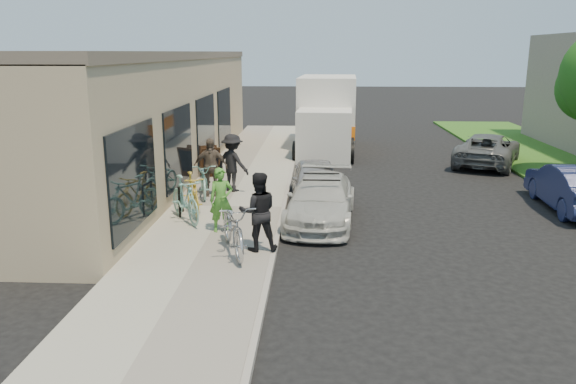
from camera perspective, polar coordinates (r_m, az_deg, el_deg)
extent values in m
plane|color=black|center=(12.30, 0.77, -5.96)|extent=(120.00, 120.00, 0.00)
cube|color=#9E9B8E|center=(15.32, -6.29, -1.69)|extent=(3.00, 34.00, 0.15)
cube|color=gray|center=(15.15, -0.49, -1.82)|extent=(0.12, 34.00, 0.13)
cube|color=tan|center=(20.48, -13.28, 7.49)|extent=(3.50, 20.00, 4.00)
cube|color=#66594D|center=(20.36, -13.62, 13.37)|extent=(3.60, 20.00, 0.25)
cube|color=black|center=(12.47, -15.41, 1.46)|extent=(0.06, 3.00, 2.20)
cube|color=black|center=(16.24, -11.05, 4.55)|extent=(0.06, 3.00, 2.20)
cube|color=black|center=(20.10, -8.34, 6.45)|extent=(0.06, 3.00, 2.20)
cube|color=black|center=(24.01, -6.49, 7.73)|extent=(0.06, 3.00, 2.20)
cylinder|color=black|center=(14.32, -10.97, -1.03)|extent=(0.06, 0.06, 0.80)
cylinder|color=black|center=(14.82, -10.71, -0.49)|extent=(0.06, 0.06, 0.80)
cylinder|color=black|center=(14.48, -10.91, 0.77)|extent=(0.11, 0.53, 0.06)
cube|color=#321B0E|center=(18.72, -7.84, 2.99)|extent=(0.66, 0.46, 1.01)
cube|color=#321B0E|center=(19.07, -8.06, 3.19)|extent=(0.66, 0.46, 1.01)
cube|color=black|center=(18.67, -7.82, 3.13)|extent=(0.52, 0.34, 0.72)
imported|color=beige|center=(14.18, 3.38, -0.80)|extent=(1.98, 4.13, 1.16)
cylinder|color=black|center=(13.62, 3.43, 1.17)|extent=(0.92, 0.04, 0.04)
cylinder|color=black|center=(14.37, 3.41, 1.86)|extent=(0.92, 0.04, 0.04)
imported|color=#A7A7AC|center=(16.17, 2.85, 1.11)|extent=(1.59, 3.54, 1.18)
cube|color=silver|center=(22.30, 3.70, 5.75)|extent=(2.22, 2.22, 2.00)
cube|color=black|center=(22.24, 3.72, 6.83)|extent=(1.95, 0.17, 0.95)
cube|color=silver|center=(25.35, 4.03, 8.19)|extent=(2.66, 4.55, 3.05)
cube|color=orange|center=(25.43, 4.01, 6.66)|extent=(2.68, 4.57, 0.58)
cylinder|color=black|center=(21.94, 0.86, 4.11)|extent=(0.31, 0.86, 0.84)
cylinder|color=black|center=(21.85, 6.39, 3.99)|extent=(0.31, 0.86, 0.84)
cylinder|color=black|center=(23.07, 1.12, 4.61)|extent=(0.31, 0.86, 0.84)
cylinder|color=black|center=(22.99, 6.38, 4.49)|extent=(0.31, 0.86, 0.84)
cylinder|color=black|center=(27.02, 1.86, 5.99)|extent=(0.31, 0.86, 0.84)
cylinder|color=black|center=(26.95, 6.36, 5.89)|extent=(0.31, 0.86, 0.84)
imported|color=#18204A|center=(17.11, 26.91, 0.47)|extent=(1.52, 3.95, 1.28)
imported|color=#535658|center=(22.66, 19.63, 4.09)|extent=(3.62, 4.81, 1.21)
imported|color=#B1B1B3|center=(11.65, -5.57, -3.57)|extent=(1.35, 2.20, 1.09)
imported|color=#468D2F|center=(13.00, -6.80, -0.81)|extent=(0.62, 0.50, 1.50)
imported|color=black|center=(11.67, -3.06, -2.00)|extent=(0.92, 0.79, 1.67)
imported|color=#7EBCB1|center=(13.99, -10.42, -0.72)|extent=(1.42, 1.82, 1.10)
imported|color=#7EBCB1|center=(16.40, -8.53, 1.32)|extent=(1.06, 1.95, 0.97)
imported|color=gold|center=(14.60, -9.66, -0.18)|extent=(1.09, 1.79, 1.04)
imported|color=black|center=(16.76, -5.66, 2.97)|extent=(1.28, 1.12, 1.72)
imported|color=brown|center=(16.31, -7.89, 2.54)|extent=(1.01, 0.48, 1.68)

